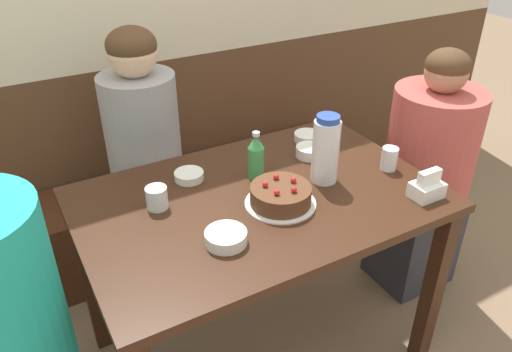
# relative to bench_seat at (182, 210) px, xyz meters

# --- Properties ---
(ground_plane) EXTENTS (12.00, 12.00, 0.00)m
(ground_plane) POSITION_rel_bench_seat_xyz_m (0.00, -0.83, -0.21)
(ground_plane) COLOR #846B51
(back_wall) EXTENTS (4.80, 0.04, 2.50)m
(back_wall) POSITION_rel_bench_seat_xyz_m (0.00, 0.22, 1.04)
(back_wall) COLOR brown
(back_wall) RESTS_ON ground_plane
(bench_seat) EXTENTS (1.94, 0.38, 0.43)m
(bench_seat) POSITION_rel_bench_seat_xyz_m (0.00, 0.00, 0.00)
(bench_seat) COLOR #472314
(bench_seat) RESTS_ON ground_plane
(dining_table) EXTENTS (1.24, 0.82, 0.78)m
(dining_table) POSITION_rel_bench_seat_xyz_m (0.00, -0.83, 0.46)
(dining_table) COLOR #381E11
(dining_table) RESTS_ON ground_plane
(birthday_cake) EXTENTS (0.24, 0.24, 0.09)m
(birthday_cake) POSITION_rel_bench_seat_xyz_m (0.04, -0.91, 0.60)
(birthday_cake) COLOR white
(birthday_cake) RESTS_ON dining_table
(water_pitcher) EXTENTS (0.10, 0.10, 0.26)m
(water_pitcher) POSITION_rel_bench_seat_xyz_m (0.26, -0.85, 0.69)
(water_pitcher) COLOR white
(water_pitcher) RESTS_ON dining_table
(soju_bottle) EXTENTS (0.06, 0.06, 0.19)m
(soju_bottle) POSITION_rel_bench_seat_xyz_m (0.05, -0.71, 0.65)
(soju_bottle) COLOR #388E4C
(soju_bottle) RESTS_ON dining_table
(napkin_holder) EXTENTS (0.11, 0.08, 0.11)m
(napkin_holder) POSITION_rel_bench_seat_xyz_m (0.50, -1.12, 0.60)
(napkin_holder) COLOR white
(napkin_holder) RESTS_ON dining_table
(bowl_soup_white) EXTENTS (0.13, 0.13, 0.04)m
(bowl_soup_white) POSITION_rel_bench_seat_xyz_m (-0.22, -1.01, 0.59)
(bowl_soup_white) COLOR white
(bowl_soup_white) RESTS_ON dining_table
(bowl_rice_small) EXTENTS (0.11, 0.11, 0.04)m
(bowl_rice_small) POSITION_rel_bench_seat_xyz_m (0.32, -0.68, 0.59)
(bowl_rice_small) COLOR white
(bowl_rice_small) RESTS_ON dining_table
(bowl_side_dish) EXTENTS (0.11, 0.11, 0.03)m
(bowl_side_dish) POSITION_rel_bench_seat_xyz_m (-0.17, -0.61, 0.58)
(bowl_side_dish) COLOR white
(bowl_side_dish) RESTS_ON dining_table
(bowl_sauce_shallow) EXTENTS (0.11, 0.11, 0.03)m
(bowl_sauce_shallow) POSITION_rel_bench_seat_xyz_m (0.39, -0.56, 0.58)
(bowl_sauce_shallow) COLOR white
(bowl_sauce_shallow) RESTS_ON dining_table
(glass_water_tall) EXTENTS (0.06, 0.06, 0.09)m
(glass_water_tall) POSITION_rel_bench_seat_xyz_m (0.52, -0.91, 0.61)
(glass_water_tall) COLOR silver
(glass_water_tall) RESTS_ON dining_table
(glass_tumbler_short) EXTENTS (0.07, 0.07, 0.08)m
(glass_tumbler_short) POSITION_rel_bench_seat_xyz_m (-0.33, -0.72, 0.60)
(glass_tumbler_short) COLOR silver
(glass_tumbler_short) RESTS_ON dining_table
(person_teal_shirt) EXTENTS (0.38, 0.38, 1.16)m
(person_teal_shirt) POSITION_rel_bench_seat_xyz_m (0.88, -0.80, 0.36)
(person_teal_shirt) COLOR #33333D
(person_teal_shirt) RESTS_ON ground_plane
(person_grey_tee) EXTENTS (0.32, 0.34, 1.24)m
(person_grey_tee) POSITION_rel_bench_seat_xyz_m (-0.20, -0.16, 0.38)
(person_grey_tee) COLOR #33333D
(person_grey_tee) RESTS_ON ground_plane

